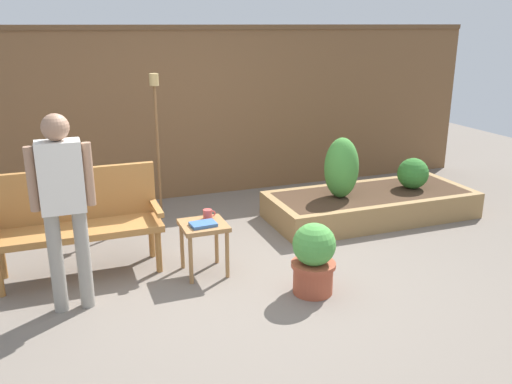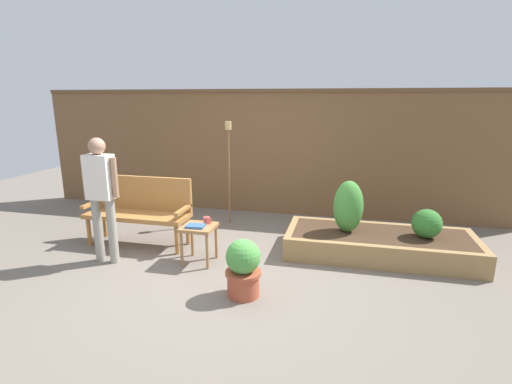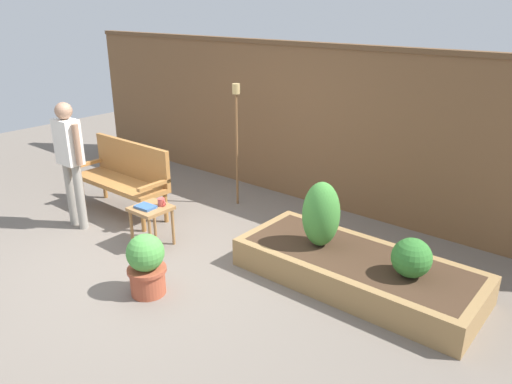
# 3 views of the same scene
# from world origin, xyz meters

# --- Properties ---
(ground_plane) EXTENTS (14.00, 14.00, 0.00)m
(ground_plane) POSITION_xyz_m (0.00, 0.00, 0.00)
(ground_plane) COLOR #70665B
(fence_back) EXTENTS (8.40, 0.14, 2.16)m
(fence_back) POSITION_xyz_m (0.00, 2.60, 1.09)
(fence_back) COLOR brown
(fence_back) RESTS_ON ground_plane
(garden_bench) EXTENTS (1.44, 0.48, 0.94)m
(garden_bench) POSITION_xyz_m (-1.38, 0.71, 0.54)
(garden_bench) COLOR #A87038
(garden_bench) RESTS_ON ground_plane
(side_table) EXTENTS (0.40, 0.40, 0.48)m
(side_table) POSITION_xyz_m (-0.34, 0.27, 0.40)
(side_table) COLOR #9E7042
(side_table) RESTS_ON ground_plane
(cup_on_table) EXTENTS (0.12, 0.08, 0.09)m
(cup_on_table) POSITION_xyz_m (-0.27, 0.37, 0.52)
(cup_on_table) COLOR #CC4C47
(cup_on_table) RESTS_ON side_table
(book_on_table) EXTENTS (0.23, 0.17, 0.03)m
(book_on_table) POSITION_xyz_m (-0.35, 0.21, 0.49)
(book_on_table) COLOR #38609E
(book_on_table) RESTS_ON side_table
(potted_boxwood) EXTENTS (0.37, 0.37, 0.62)m
(potted_boxwood) POSITION_xyz_m (0.42, -0.42, 0.32)
(potted_boxwood) COLOR #A84C33
(potted_boxwood) RESTS_ON ground_plane
(raised_planter_bed) EXTENTS (2.40, 1.00, 0.30)m
(raised_planter_bed) POSITION_xyz_m (1.88, 1.01, 0.15)
(raised_planter_bed) COLOR #997547
(raised_planter_bed) RESTS_ON ground_plane
(shrub_near_bench) EXTENTS (0.38, 0.38, 0.68)m
(shrub_near_bench) POSITION_xyz_m (1.45, 0.99, 0.64)
(shrub_near_bench) COLOR brown
(shrub_near_bench) RESTS_ON raised_planter_bed
(shrub_far_corner) EXTENTS (0.37, 0.37, 0.37)m
(shrub_far_corner) POSITION_xyz_m (2.42, 0.99, 0.48)
(shrub_far_corner) COLOR brown
(shrub_far_corner) RESTS_ON raised_planter_bed
(tiki_torch) EXTENTS (0.10, 0.10, 1.66)m
(tiki_torch) POSITION_xyz_m (-0.43, 1.84, 1.14)
(tiki_torch) COLOR brown
(tiki_torch) RESTS_ON ground_plane
(person_by_bench) EXTENTS (0.47, 0.20, 1.56)m
(person_by_bench) POSITION_xyz_m (-1.48, 0.02, 0.93)
(person_by_bench) COLOR gray
(person_by_bench) RESTS_ON ground_plane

